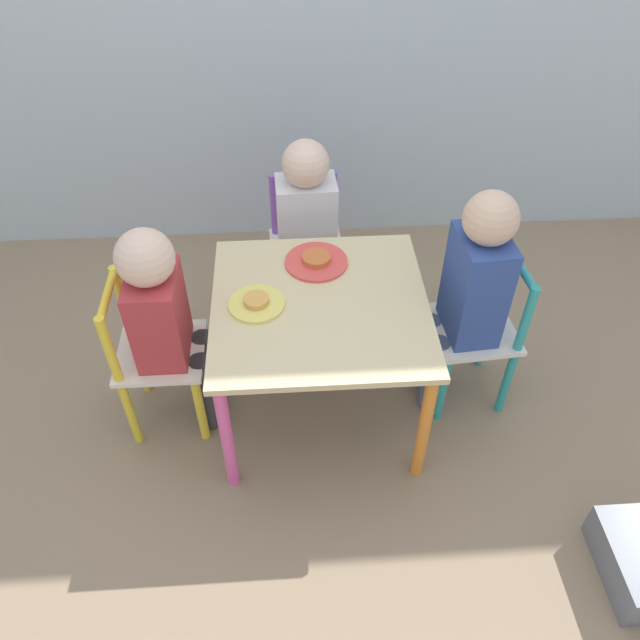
# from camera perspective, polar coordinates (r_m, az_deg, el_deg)

# --- Properties ---
(ground_plane) EXTENTS (6.00, 6.00, 0.00)m
(ground_plane) POSITION_cam_1_polar(r_m,az_deg,el_deg) (2.12, -0.00, -7.71)
(ground_plane) COLOR #8C755B
(kids_table) EXTENTS (0.62, 0.62, 0.46)m
(kids_table) POSITION_cam_1_polar(r_m,az_deg,el_deg) (1.83, -0.00, 0.15)
(kids_table) COLOR beige
(kids_table) RESTS_ON ground_plane
(chair_purple) EXTENTS (0.27, 0.27, 0.54)m
(chair_purple) POSITION_cam_1_polar(r_m,az_deg,el_deg) (2.30, -1.27, 6.37)
(chair_purple) COLOR silver
(chair_purple) RESTS_ON ground_plane
(chair_yellow) EXTENTS (0.26, 0.26, 0.54)m
(chair_yellow) POSITION_cam_1_polar(r_m,az_deg,el_deg) (1.96, -14.88, -3.33)
(chair_yellow) COLOR silver
(chair_yellow) RESTS_ON ground_plane
(chair_teal) EXTENTS (0.28, 0.28, 0.54)m
(chair_teal) POSITION_cam_1_polar(r_m,az_deg,el_deg) (2.03, 14.21, -1.18)
(chair_teal) COLOR silver
(chair_teal) RESTS_ON ground_plane
(child_back) EXTENTS (0.21, 0.21, 0.72)m
(child_back) POSITION_cam_1_polar(r_m,az_deg,el_deg) (2.15, -1.19, 8.91)
(child_back) COLOR #7A6B5B
(child_back) RESTS_ON ground_plane
(child_left) EXTENTS (0.22, 0.20, 0.73)m
(child_left) POSITION_cam_1_polar(r_m,az_deg,el_deg) (1.83, -13.93, 0.43)
(child_left) COLOR #38383D
(child_left) RESTS_ON ground_plane
(child_right) EXTENTS (0.22, 0.21, 0.78)m
(child_right) POSITION_cam_1_polar(r_m,az_deg,el_deg) (1.88, 13.50, 2.88)
(child_right) COLOR #4C608E
(child_right) RESTS_ON ground_plane
(plate_back) EXTENTS (0.19, 0.19, 0.03)m
(plate_back) POSITION_cam_1_polar(r_m,az_deg,el_deg) (1.92, -0.34, 5.43)
(plate_back) COLOR #E54C47
(plate_back) RESTS_ON kids_table
(plate_left) EXTENTS (0.16, 0.16, 0.03)m
(plate_left) POSITION_cam_1_polar(r_m,az_deg,el_deg) (1.78, -5.83, 1.57)
(plate_left) COLOR #EADB66
(plate_left) RESTS_ON kids_table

